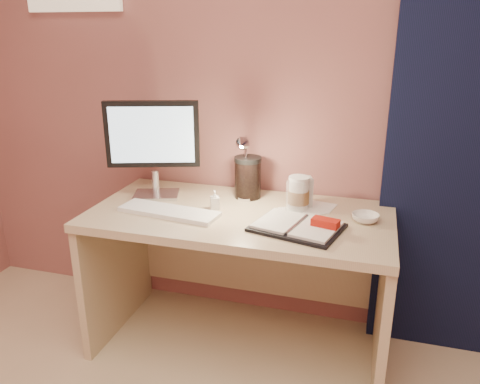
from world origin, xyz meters
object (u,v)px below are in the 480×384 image
(monitor, at_px, (153,141))
(clear_cup, at_px, (295,197))
(keyboard, at_px, (169,212))
(bowl, at_px, (365,218))
(lotion_bottle, at_px, (215,200))
(desk_lamp, at_px, (238,162))
(desk, at_px, (244,250))
(planner, at_px, (299,226))
(product_box, at_px, (302,192))
(coffee_cup, at_px, (299,194))
(dark_jar, at_px, (248,180))

(monitor, height_order, clear_cup, monitor)
(keyboard, bearing_deg, bowl, 16.54)
(lotion_bottle, xyz_separation_m, desk_lamp, (0.09, 0.09, 0.17))
(desk, distance_m, monitor, 0.70)
(planner, xyz_separation_m, bowl, (0.27, 0.16, 0.00))
(keyboard, height_order, product_box, product_box)
(keyboard, distance_m, lotion_bottle, 0.22)
(bowl, bearing_deg, desk_lamp, 175.29)
(desk, relative_size, bowl, 11.75)
(bowl, bearing_deg, monitor, 177.29)
(monitor, xyz_separation_m, desk_lamp, (0.44, 0.00, -0.07))
(desk_lamp, bearing_deg, product_box, 6.36)
(coffee_cup, distance_m, bowl, 0.32)
(desk_lamp, bearing_deg, dark_jar, 75.53)
(keyboard, xyz_separation_m, clear_cup, (0.55, 0.18, 0.06))
(coffee_cup, distance_m, lotion_bottle, 0.40)
(lotion_bottle, relative_size, desk_lamp, 0.26)
(keyboard, xyz_separation_m, dark_jar, (0.29, 0.32, 0.08))
(coffee_cup, relative_size, desk_lamp, 0.47)
(planner, relative_size, product_box, 2.94)
(planner, relative_size, lotion_bottle, 4.58)
(bowl, distance_m, desk_lamp, 0.63)
(lotion_bottle, bearing_deg, bowl, 3.05)
(clear_cup, xyz_separation_m, lotion_bottle, (-0.37, -0.07, -0.03))
(bowl, xyz_separation_m, dark_jar, (-0.59, 0.17, 0.08))
(bowl, height_order, lotion_bottle, lotion_bottle)
(monitor, bearing_deg, desk_lamp, -18.17)
(clear_cup, bearing_deg, desk, -178.29)
(keyboard, height_order, clear_cup, clear_cup)
(lotion_bottle, height_order, desk_lamp, desk_lamp)
(desk, xyz_separation_m, planner, (0.30, -0.19, 0.24))
(planner, xyz_separation_m, lotion_bottle, (-0.42, 0.12, 0.03))
(bowl, distance_m, dark_jar, 0.61)
(desk, bearing_deg, bowl, -2.54)
(keyboard, height_order, coffee_cup, coffee_cup)
(desk, relative_size, clear_cup, 9.50)
(clear_cup, bearing_deg, coffee_cup, 75.00)
(desk, distance_m, lotion_bottle, 0.31)
(keyboard, xyz_separation_m, planner, (0.61, -0.01, 0.00))
(monitor, xyz_separation_m, product_box, (0.73, 0.07, -0.22))
(keyboard, bearing_deg, product_box, 32.41)
(clear_cup, bearing_deg, desk_lamp, 176.49)
(coffee_cup, xyz_separation_m, desk_lamp, (-0.29, -0.02, 0.14))
(monitor, xyz_separation_m, clear_cup, (0.72, -0.02, -0.22))
(clear_cup, xyz_separation_m, desk_lamp, (-0.28, 0.02, 0.14))
(monitor, relative_size, lotion_bottle, 5.35)
(monitor, bearing_deg, planner, -33.44)
(keyboard, distance_m, desk_lamp, 0.40)
(desk, bearing_deg, clear_cup, 1.71)
(lotion_bottle, bearing_deg, desk, 26.37)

